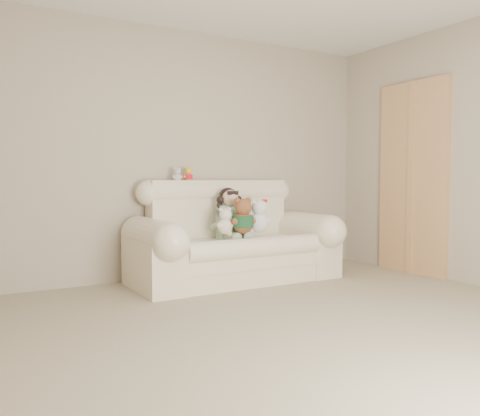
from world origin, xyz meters
name	(u,v)px	position (x,y,z in m)	size (l,w,h in m)	color
floor	(345,340)	(0.00, 0.00, 0.00)	(5.00, 5.00, 0.00)	gray
wall_back	(186,155)	(0.00, 2.50, 1.30)	(4.50, 4.50, 0.00)	#AEA08A
sofa	(235,231)	(0.31, 2.00, 0.52)	(2.10, 0.95, 1.03)	#FEEDCC
door_panel	(413,178)	(2.22, 1.40, 1.05)	(0.06, 0.90, 2.10)	tan
seated_child	(230,213)	(0.30, 2.08, 0.69)	(0.32, 0.40, 0.54)	#347A3D
brown_teddy	(243,212)	(0.31, 1.84, 0.71)	(0.27, 0.21, 0.42)	brown
white_cat	(259,212)	(0.51, 1.86, 0.70)	(0.26, 0.20, 0.40)	white
cream_teddy	(225,218)	(0.13, 1.88, 0.65)	(0.20, 0.15, 0.31)	white
yellow_mini_bear	(188,173)	(-0.04, 2.36, 1.10)	(0.12, 0.09, 0.18)	gold
grey_mini_plush	(177,173)	(-0.17, 2.34, 1.10)	(0.11, 0.09, 0.17)	silver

